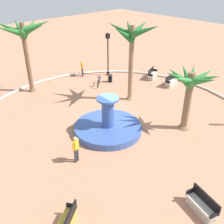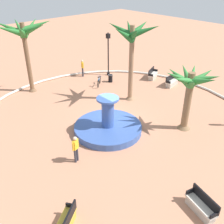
{
  "view_description": "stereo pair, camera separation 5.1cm",
  "coord_description": "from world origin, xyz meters",
  "px_view_note": "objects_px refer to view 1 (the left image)",
  "views": [
    {
      "loc": [
        10.97,
        11.61,
        9.74
      ],
      "look_at": [
        0.33,
        0.19,
        1.0
      ],
      "focal_mm": 41.88,
      "sensor_mm": 36.0,
      "label": 1
    },
    {
      "loc": [
        10.93,
        11.65,
        9.74
      ],
      "look_at": [
        0.33,
        0.19,
        1.0
      ],
      "focal_mm": 41.88,
      "sensor_mm": 36.0,
      "label": 2
    }
  ],
  "objects_px": {
    "fountain": "(108,127)",
    "palm_tree_by_curb": "(24,35)",
    "bicycle_red_frame": "(99,81)",
    "lamppost": "(108,51)",
    "person_cyclist_photo": "(76,148)",
    "trash_bin": "(110,78)",
    "person_cyclist_helmet": "(82,67)",
    "bench_north": "(202,206)",
    "bench_west": "(171,82)",
    "bench_southeast": "(66,224)",
    "palm_tree_mid_plaza": "(132,40)",
    "bench_east": "(152,75)",
    "palm_tree_near_fountain": "(190,85)"
  },
  "relations": [
    {
      "from": "lamppost",
      "to": "bicycle_red_frame",
      "type": "xyz_separation_m",
      "value": [
        2.38,
        1.35,
        -2.14
      ]
    },
    {
      "from": "bench_west",
      "to": "lamppost",
      "type": "distance_m",
      "value": 6.86
    },
    {
      "from": "fountain",
      "to": "palm_tree_mid_plaza",
      "type": "height_order",
      "value": "palm_tree_mid_plaza"
    },
    {
      "from": "bicycle_red_frame",
      "to": "palm_tree_by_curb",
      "type": "bearing_deg",
      "value": -30.23
    },
    {
      "from": "bench_east",
      "to": "bench_southeast",
      "type": "distance_m",
      "value": 18.07
    },
    {
      "from": "bench_east",
      "to": "person_cyclist_helmet",
      "type": "distance_m",
      "value": 7.01
    },
    {
      "from": "bench_east",
      "to": "lamppost",
      "type": "xyz_separation_m",
      "value": [
        2.59,
        -3.66,
        2.17
      ]
    },
    {
      "from": "palm_tree_mid_plaza",
      "to": "bench_north",
      "type": "relative_size",
      "value": 3.75
    },
    {
      "from": "palm_tree_by_curb",
      "to": "bench_east",
      "type": "distance_m",
      "value": 12.36
    },
    {
      "from": "palm_tree_near_fountain",
      "to": "person_cyclist_photo",
      "type": "height_order",
      "value": "palm_tree_near_fountain"
    },
    {
      "from": "bench_southeast",
      "to": "lamppost",
      "type": "relative_size",
      "value": 0.37
    },
    {
      "from": "palm_tree_near_fountain",
      "to": "person_cyclist_photo",
      "type": "relative_size",
      "value": 2.58
    },
    {
      "from": "fountain",
      "to": "bench_west",
      "type": "xyz_separation_m",
      "value": [
        -9.47,
        -1.69,
        0.0
      ]
    },
    {
      "from": "bench_west",
      "to": "bicycle_red_frame",
      "type": "distance_m",
      "value": 6.74
    },
    {
      "from": "bench_west",
      "to": "bench_east",
      "type": "bearing_deg",
      "value": -93.16
    },
    {
      "from": "lamppost",
      "to": "person_cyclist_photo",
      "type": "relative_size",
      "value": 2.58
    },
    {
      "from": "palm_tree_near_fountain",
      "to": "palm_tree_mid_plaza",
      "type": "distance_m",
      "value": 5.91
    },
    {
      "from": "lamppost",
      "to": "person_cyclist_helmet",
      "type": "distance_m",
      "value": 3.03
    },
    {
      "from": "bench_west",
      "to": "trash_bin",
      "type": "bearing_deg",
      "value": -52.02
    },
    {
      "from": "bench_west",
      "to": "person_cyclist_photo",
      "type": "height_order",
      "value": "person_cyclist_photo"
    },
    {
      "from": "palm_tree_mid_plaza",
      "to": "palm_tree_by_curb",
      "type": "bearing_deg",
      "value": -53.46
    },
    {
      "from": "palm_tree_mid_plaza",
      "to": "bench_southeast",
      "type": "relative_size",
      "value": 3.91
    },
    {
      "from": "person_cyclist_helmet",
      "to": "bench_west",
      "type": "bearing_deg",
      "value": 121.36
    },
    {
      "from": "fountain",
      "to": "lamppost",
      "type": "distance_m",
      "value": 10.65
    },
    {
      "from": "person_cyclist_photo",
      "to": "trash_bin",
      "type": "bearing_deg",
      "value": -141.84
    },
    {
      "from": "bench_southeast",
      "to": "bench_east",
      "type": "bearing_deg",
      "value": -152.07
    },
    {
      "from": "trash_bin",
      "to": "bench_west",
      "type": "bearing_deg",
      "value": 127.98
    },
    {
      "from": "bench_southeast",
      "to": "palm_tree_by_curb",
      "type": "bearing_deg",
      "value": -112.76
    },
    {
      "from": "palm_tree_by_curb",
      "to": "palm_tree_mid_plaza",
      "type": "distance_m",
      "value": 8.72
    },
    {
      "from": "bench_north",
      "to": "person_cyclist_photo",
      "type": "xyz_separation_m",
      "value": [
        2.0,
        -6.68,
        0.59
      ]
    },
    {
      "from": "fountain",
      "to": "bench_west",
      "type": "relative_size",
      "value": 2.74
    },
    {
      "from": "bench_east",
      "to": "bench_west",
      "type": "xyz_separation_m",
      "value": [
        0.13,
        2.37,
        0.0
      ]
    },
    {
      "from": "person_cyclist_helmet",
      "to": "person_cyclist_photo",
      "type": "distance_m",
      "value": 13.22
    },
    {
      "from": "palm_tree_near_fountain",
      "to": "palm_tree_mid_plaza",
      "type": "relative_size",
      "value": 0.68
    },
    {
      "from": "person_cyclist_helmet",
      "to": "bench_north",
      "type": "bearing_deg",
      "value": 69.73
    },
    {
      "from": "bench_west",
      "to": "bench_north",
      "type": "bearing_deg",
      "value": 41.08
    },
    {
      "from": "trash_bin",
      "to": "person_cyclist_helmet",
      "type": "distance_m",
      "value": 3.21
    },
    {
      "from": "palm_tree_near_fountain",
      "to": "bench_east",
      "type": "relative_size",
      "value": 2.57
    },
    {
      "from": "lamppost",
      "to": "person_cyclist_photo",
      "type": "xyz_separation_m",
      "value": [
        10.4,
        8.81,
        -1.59
      ]
    },
    {
      "from": "bench_southeast",
      "to": "trash_bin",
      "type": "distance_m",
      "value": 16.25
    },
    {
      "from": "palm_tree_mid_plaza",
      "to": "bench_west",
      "type": "bearing_deg",
      "value": 171.76
    },
    {
      "from": "person_cyclist_helmet",
      "to": "person_cyclist_photo",
      "type": "xyz_separation_m",
      "value": [
        8.28,
        10.3,
        -0.02
      ]
    },
    {
      "from": "bench_east",
      "to": "palm_tree_mid_plaza",
      "type": "bearing_deg",
      "value": 18.5
    },
    {
      "from": "person_cyclist_helmet",
      "to": "person_cyclist_photo",
      "type": "relative_size",
      "value": 1.02
    },
    {
      "from": "fountain",
      "to": "palm_tree_by_curb",
      "type": "distance_m",
      "value": 10.47
    },
    {
      "from": "fountain",
      "to": "lamppost",
      "type": "height_order",
      "value": "lamppost"
    },
    {
      "from": "palm_tree_near_fountain",
      "to": "bicycle_red_frame",
      "type": "bearing_deg",
      "value": -93.34
    },
    {
      "from": "palm_tree_near_fountain",
      "to": "person_cyclist_photo",
      "type": "xyz_separation_m",
      "value": [
        7.45,
        -2.15,
        -2.3
      ]
    },
    {
      "from": "palm_tree_by_curb",
      "to": "lamppost",
      "type": "height_order",
      "value": "palm_tree_by_curb"
    },
    {
      "from": "trash_bin",
      "to": "bench_southeast",
      "type": "bearing_deg",
      "value": 40.87
    }
  ]
}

